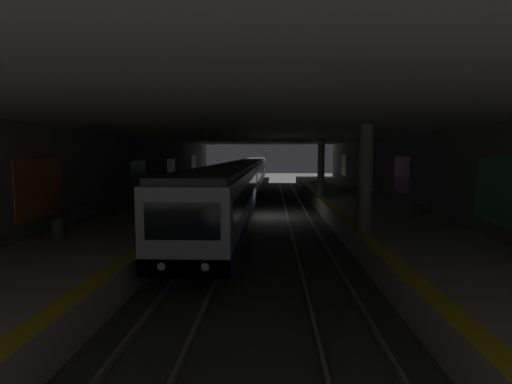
% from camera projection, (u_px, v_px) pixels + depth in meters
% --- Properties ---
extents(ground_plane, '(120.00, 120.00, 0.00)m').
position_uv_depth(ground_plane, '(266.00, 216.00, 27.24)').
color(ground_plane, '#42423F').
extents(track_left, '(60.00, 1.53, 0.16)m').
position_uv_depth(track_left, '(298.00, 215.00, 27.15)').
color(track_left, gray).
rests_on(track_left, ground).
extents(track_right, '(60.00, 1.53, 0.16)m').
position_uv_depth(track_right, '(235.00, 215.00, 27.33)').
color(track_right, gray).
rests_on(track_right, ground).
extents(platform_left, '(60.00, 5.30, 1.06)m').
position_uv_depth(platform_left, '(361.00, 209.00, 26.93)').
color(platform_left, '#B7B2A8').
rests_on(platform_left, ground).
extents(platform_right, '(60.00, 5.30, 1.06)m').
position_uv_depth(platform_right, '(173.00, 208.00, 27.46)').
color(platform_right, '#B7B2A8').
rests_on(platform_right, ground).
extents(wall_left, '(60.00, 0.56, 5.60)m').
position_uv_depth(wall_left, '(404.00, 177.00, 26.63)').
color(wall_left, slate).
rests_on(wall_left, ground).
extents(wall_right, '(60.00, 0.56, 5.60)m').
position_uv_depth(wall_right, '(132.00, 176.00, 27.39)').
color(wall_right, slate).
rests_on(wall_right, ground).
extents(ceiling_slab, '(60.00, 19.40, 0.40)m').
position_uv_depth(ceiling_slab, '(266.00, 133.00, 26.67)').
color(ceiling_slab, beige).
rests_on(ceiling_slab, wall_left).
extents(pillar_near, '(0.56, 0.56, 4.55)m').
position_uv_depth(pillar_near, '(366.00, 179.00, 16.39)').
color(pillar_near, gray).
rests_on(pillar_near, platform_left).
extents(pillar_far, '(0.56, 0.56, 4.55)m').
position_uv_depth(pillar_far, '(321.00, 167.00, 31.30)').
color(pillar_far, gray).
rests_on(pillar_far, platform_left).
extents(metro_train, '(60.19, 2.83, 3.49)m').
position_uv_depth(metro_train, '(247.00, 176.00, 41.29)').
color(metro_train, '#B7BCC6').
rests_on(metro_train, track_right).
extents(bench_left_mid, '(1.70, 0.47, 0.86)m').
position_uv_depth(bench_left_mid, '(420.00, 205.00, 21.41)').
color(bench_left_mid, '#262628').
rests_on(bench_left_mid, platform_left).
extents(bench_left_far, '(1.70, 0.47, 0.86)m').
position_uv_depth(bench_left_far, '(372.00, 188.00, 31.52)').
color(bench_left_far, '#262628').
rests_on(bench_left_far, platform_left).
extents(bench_right_mid, '(1.70, 0.47, 0.86)m').
position_uv_depth(bench_right_mid, '(83.00, 213.00, 18.45)').
color(bench_right_mid, '#262628').
rests_on(bench_right_mid, platform_right).
extents(bench_right_far, '(1.70, 0.47, 0.86)m').
position_uv_depth(bench_right_far, '(117.00, 202.00, 22.43)').
color(bench_right_far, '#262628').
rests_on(bench_right_far, platform_right).
extents(person_waiting_near, '(0.60, 0.22, 1.55)m').
position_uv_depth(person_waiting_near, '(174.00, 181.00, 35.16)').
color(person_waiting_near, '#353535').
rests_on(person_waiting_near, platform_right).
extents(person_walking_mid, '(0.60, 0.23, 1.67)m').
position_uv_depth(person_walking_mid, '(146.00, 192.00, 24.54)').
color(person_walking_mid, '#363636').
rests_on(person_walking_mid, platform_right).
extents(person_standing_far, '(0.60, 0.22, 1.57)m').
position_uv_depth(person_standing_far, '(154.00, 190.00, 26.35)').
color(person_standing_far, '#454545').
rests_on(person_standing_far, platform_right).
extents(person_boarding, '(0.60, 0.22, 1.58)m').
position_uv_depth(person_boarding, '(153.00, 198.00, 21.89)').
color(person_boarding, black).
rests_on(person_boarding, platform_right).
extents(suitcase_rolling, '(0.41, 0.22, 1.01)m').
position_uv_depth(suitcase_rolling, '(371.00, 196.00, 27.36)').
color(suitcase_rolling, black).
rests_on(suitcase_rolling, platform_left).
extents(trash_bin, '(0.44, 0.44, 0.85)m').
position_uv_depth(trash_bin, '(58.00, 229.00, 14.97)').
color(trash_bin, '#595B5E').
rests_on(trash_bin, platform_right).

